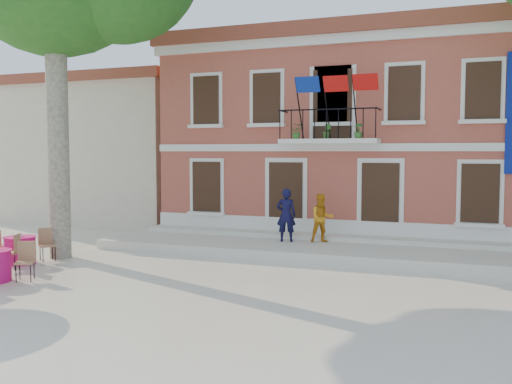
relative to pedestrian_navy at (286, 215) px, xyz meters
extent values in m
plane|color=beige|center=(-0.85, -4.60, -1.15)|extent=(90.00, 90.00, 0.00)
cube|color=#B84C42|center=(1.15, 5.40, 2.35)|extent=(13.00, 8.00, 7.00)
cube|color=brown|center=(1.15, 5.40, 6.10)|extent=(13.50, 8.50, 0.50)
cube|color=silver|center=(1.15, 1.45, 5.70)|extent=(13.30, 0.35, 0.35)
cube|color=silver|center=(1.15, 0.95, 2.35)|extent=(3.20, 0.90, 0.15)
cube|color=black|center=(1.15, 0.55, 3.35)|extent=(3.20, 0.04, 0.04)
cube|color=navy|center=(0.25, 0.20, 4.10)|extent=(0.76, 0.27, 0.47)
cube|color=#BB0F0C|center=(1.15, 0.20, 4.10)|extent=(0.76, 0.29, 0.47)
cube|color=#BB0F0C|center=(2.05, 0.20, 4.10)|extent=(0.76, 0.27, 0.47)
imported|color=#26591E|center=(0.15, 0.65, 2.67)|extent=(0.43, 0.37, 0.48)
imported|color=#26591E|center=(1.15, 0.65, 2.67)|extent=(0.26, 0.21, 0.48)
imported|color=#26591E|center=(2.15, 0.65, 2.67)|extent=(0.27, 0.27, 0.48)
cube|color=beige|center=(-10.35, 6.40, 1.85)|extent=(9.00, 9.00, 6.00)
cube|color=brown|center=(-10.35, 6.40, 5.05)|extent=(9.40, 9.40, 0.40)
cube|color=silver|center=(1.15, -0.20, -1.00)|extent=(14.00, 3.40, 0.30)
cylinder|color=#A59E84|center=(-5.96, -3.50, 2.70)|extent=(0.63, 0.63, 7.70)
imported|color=black|center=(0.00, 0.00, 0.00)|extent=(0.69, 0.53, 1.70)
imported|color=orange|center=(1.11, 0.23, -0.08)|extent=(0.93, 0.87, 1.54)
cube|color=tan|center=(-4.70, -6.31, -0.67)|extent=(0.57, 0.57, 0.95)
cylinder|color=#EB1670|center=(-6.39, -4.68, -0.77)|extent=(0.84, 0.84, 0.75)
cylinder|color=#EB1670|center=(-6.39, -4.68, -0.39)|extent=(0.90, 0.90, 0.02)
cube|color=tan|center=(-6.08, -5.36, -0.67)|extent=(0.56, 0.56, 0.95)
cube|color=tan|center=(-5.95, -4.07, -0.67)|extent=(0.59, 0.59, 0.95)
cube|color=tan|center=(-7.14, -4.60, -0.67)|extent=(0.46, 0.46, 0.95)
camera|label=1|loc=(5.48, -17.21, 2.02)|focal=40.00mm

